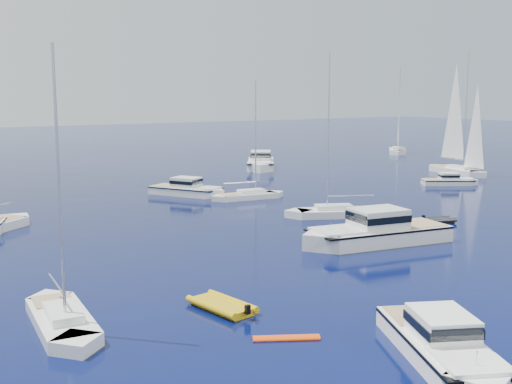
% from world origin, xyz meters
% --- Properties ---
extents(motor_cruiser_near, '(6.88, 9.90, 2.52)m').
position_xyz_m(motor_cruiser_near, '(-11.29, -2.99, 0.00)').
color(motor_cruiser_near, white).
rests_on(motor_cruiser_near, ground).
extents(motor_cruiser_centre, '(13.03, 5.94, 3.29)m').
position_xyz_m(motor_cruiser_centre, '(1.05, 13.72, 0.00)').
color(motor_cruiser_centre, silver).
rests_on(motor_cruiser_centre, ground).
extents(motor_cruiser_far_r, '(7.24, 5.77, 1.89)m').
position_xyz_m(motor_cruiser_far_r, '(30.06, 30.86, 0.00)').
color(motor_cruiser_far_r, silver).
rests_on(motor_cruiser_far_r, ground).
extents(motor_cruiser_distant, '(10.29, 12.47, 3.29)m').
position_xyz_m(motor_cruiser_distant, '(20.73, 57.77, 0.00)').
color(motor_cruiser_distant, white).
rests_on(motor_cruiser_distant, ground).
extents(motor_cruiser_horizon, '(7.13, 9.73, 2.50)m').
position_xyz_m(motor_cruiser_horizon, '(0.10, 41.31, 0.00)').
color(motor_cruiser_horizon, silver).
rests_on(motor_cruiser_horizon, ground).
extents(sailboat_fore, '(3.37, 9.42, 13.54)m').
position_xyz_m(sailboat_fore, '(-23.21, 9.53, 0.00)').
color(sailboat_fore, white).
rests_on(sailboat_fore, ground).
extents(sailboat_mid_r, '(10.30, 6.92, 14.97)m').
position_xyz_m(sailboat_mid_r, '(5.64, 23.08, 0.00)').
color(sailboat_mid_r, silver).
rests_on(sailboat_mid_r, ground).
extents(sailboat_centre, '(8.88, 3.44, 12.72)m').
position_xyz_m(sailboat_centre, '(4.24, 35.71, 0.00)').
color(sailboat_centre, white).
rests_on(sailboat_centre, ground).
extents(sailboat_sails_r, '(4.96, 11.98, 17.10)m').
position_xyz_m(sailboat_sails_r, '(39.72, 37.60, 0.00)').
color(sailboat_sails_r, white).
rests_on(sailboat_sails_r, ground).
extents(sailboat_sails_far, '(9.85, 9.99, 16.37)m').
position_xyz_m(sailboat_sails_far, '(55.73, 64.18, 0.00)').
color(sailboat_sails_far, silver).
rests_on(sailboat_sails_far, ground).
extents(tender_yellow, '(2.70, 4.25, 0.95)m').
position_xyz_m(tender_yellow, '(-15.71, 7.42, 0.00)').
color(tender_yellow, '#CCA10C').
rests_on(tender_yellow, ground).
extents(tender_grey_near, '(3.25, 2.48, 0.95)m').
position_xyz_m(tender_grey_near, '(10.88, 16.18, 0.00)').
color(tender_grey_near, black).
rests_on(tender_grey_near, ground).
extents(kayak_orange, '(2.90, 1.96, 0.30)m').
position_xyz_m(kayak_orange, '(-15.33, 2.40, 0.00)').
color(kayak_orange, '#EB460B').
rests_on(kayak_orange, ground).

